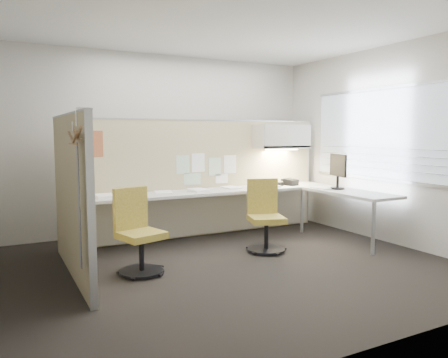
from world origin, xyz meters
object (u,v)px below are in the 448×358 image
chair_left (138,234)px  chair_right (265,218)px  monitor (338,169)px  desk (237,199)px  phone (290,182)px

chair_left → chair_right: (1.77, 0.12, -0.00)m
chair_right → monitor: 1.50m
chair_right → monitor: (1.37, 0.13, 0.59)m
desk → monitor: 1.56m
chair_left → monitor: 3.21m
monitor → chair_right: bearing=112.0°
chair_left → monitor: monitor is taller
desk → phone: phone is taller
chair_left → phone: chair_left is taller
chair_left → monitor: (3.14, 0.25, 0.59)m
chair_left → phone: size_ratio=3.61×
desk → monitor: size_ratio=7.69×
phone → desk: bearing=167.9°
monitor → phone: size_ratio=2.00×
chair_right → phone: bearing=56.7°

